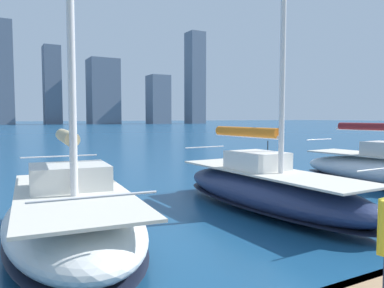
# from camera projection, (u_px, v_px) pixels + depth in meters

# --- Properties ---
(sailboat_orange) EXTENTS (2.60, 8.09, 9.98)m
(sailboat_orange) POSITION_uv_depth(u_px,v_px,m) (266.00, 188.00, 11.67)
(sailboat_orange) COLOR navy
(sailboat_orange) RESTS_ON ground
(sailboat_tan) EXTENTS (3.45, 7.06, 9.64)m
(sailboat_tan) POSITION_uv_depth(u_px,v_px,m) (72.00, 215.00, 8.37)
(sailboat_tan) COLOR white
(sailboat_tan) RESTS_ON ground
(channel_buoy) EXTENTS (0.70, 0.70, 1.40)m
(channel_buoy) POSITION_uv_depth(u_px,v_px,m) (268.00, 157.00, 23.95)
(channel_buoy) COLOR green
(channel_buoy) RESTS_ON ground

